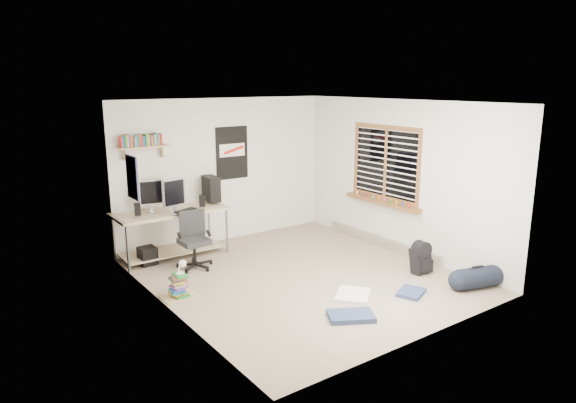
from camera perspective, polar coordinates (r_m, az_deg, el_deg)
floor at (r=7.56m, az=1.48°, el=-8.34°), size 4.00×4.50×0.01m
ceiling at (r=7.04m, az=1.61°, el=11.03°), size 4.00×4.50×0.01m
back_wall at (r=9.06m, az=-7.09°, el=3.45°), size 4.00×0.01×2.50m
left_wall at (r=6.23m, az=-13.35°, el=-1.30°), size 0.01×4.50×2.50m
right_wall at (r=8.53m, az=12.36°, el=2.63°), size 0.01×4.50×2.50m
desk at (r=8.49m, az=-12.79°, el=-3.59°), size 1.87×1.03×0.81m
monitor_left at (r=8.27m, az=-15.04°, el=0.45°), size 0.37×0.16×0.40m
monitor_right at (r=8.09m, az=-12.52°, el=0.44°), size 0.41×0.18×0.44m
pc_tower at (r=8.71m, az=-8.52°, el=1.45°), size 0.23×0.41×0.42m
keyboard at (r=8.12m, az=-11.32°, el=-0.96°), size 0.40×0.25×0.02m
speaker_left at (r=8.01m, az=-16.38°, el=-0.82°), size 0.12×0.12×0.19m
speaker_right at (r=8.33m, az=-9.54°, el=0.06°), size 0.12×0.12×0.18m
office_chair at (r=7.86m, az=-10.40°, el=-3.88°), size 0.71×0.71×0.87m
wall_shelf at (r=8.30m, az=-15.68°, el=5.86°), size 0.80×0.22×0.24m
poster_back_wall at (r=9.07m, az=-6.23°, el=5.39°), size 0.62×0.03×0.92m
poster_left_wall at (r=7.29m, az=-16.93°, el=2.58°), size 0.02×0.42×0.60m
window at (r=8.66m, az=10.72°, el=4.20°), size 0.10×1.50×1.26m
baseboard_heater at (r=8.97m, az=10.37°, el=-4.40°), size 0.08×2.50×0.18m
backpack at (r=7.86m, az=14.53°, el=-6.33°), size 0.31×0.25×0.38m
duffel_bag at (r=7.56m, az=20.21°, el=-8.02°), size 0.37×0.37×0.58m
tshirt at (r=6.94m, az=7.24°, el=-10.25°), size 0.66×0.64×0.04m
jeans_a at (r=6.35m, az=7.02°, el=-12.51°), size 0.64×0.56×0.06m
jeans_b at (r=7.14m, az=13.52°, el=-9.80°), size 0.49×0.44×0.05m
book_stack at (r=6.98m, az=-12.07°, el=-9.16°), size 0.42×0.35×0.28m
desk_lamp at (r=6.89m, az=-11.94°, el=-7.41°), size 0.16×0.21×0.18m
subwoofer at (r=8.27m, az=-15.35°, el=-5.84°), size 0.26×0.26×0.28m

